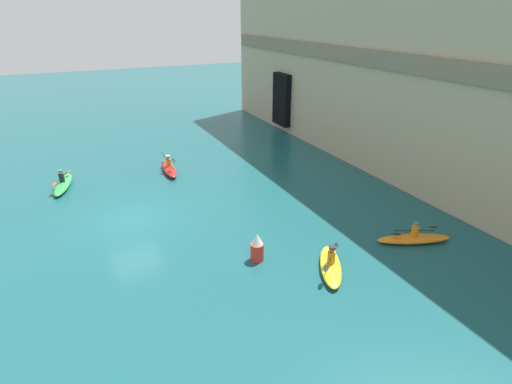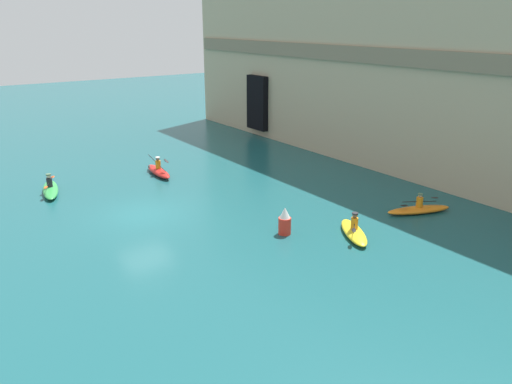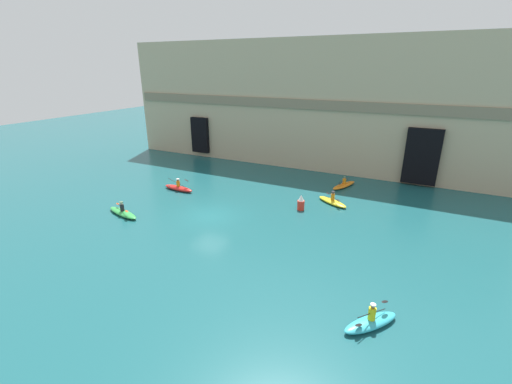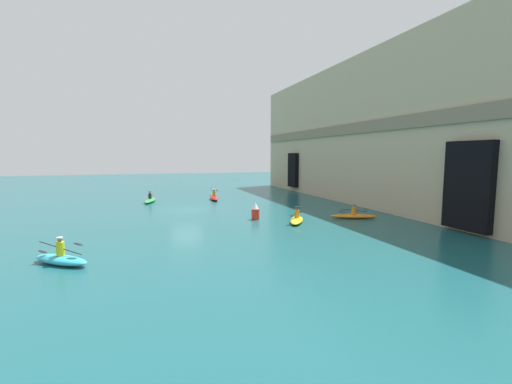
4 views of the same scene
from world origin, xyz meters
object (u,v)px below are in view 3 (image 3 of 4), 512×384
at_px(kayak_red, 178,188).
at_px(kayak_yellow, 332,201).
at_px(kayak_orange, 344,185).
at_px(kayak_green, 123,212).
at_px(kayak_cyan, 371,322).
at_px(marker_buoy, 301,203).

bearing_deg(kayak_red, kayak_yellow, 16.86).
relative_size(kayak_orange, kayak_green, 0.96).
distance_m(kayak_red, kayak_cyan, 21.38).
relative_size(kayak_orange, kayak_red, 1.06).
relative_size(kayak_red, kayak_yellow, 1.08).
relative_size(kayak_red, kayak_cyan, 1.20).
bearing_deg(kayak_yellow, kayak_cyan, 141.40).
bearing_deg(kayak_green, marker_buoy, 43.82).
bearing_deg(kayak_yellow, kayak_green, 64.51).
distance_m(kayak_cyan, kayak_yellow, 14.38).
bearing_deg(kayak_red, kayak_orange, 33.95).
xyz_separation_m(kayak_orange, kayak_red, (-13.41, -7.82, 0.05)).
bearing_deg(kayak_red, kayak_green, -89.03).
bearing_deg(kayak_cyan, kayak_yellow, 60.09).
xyz_separation_m(kayak_yellow, marker_buoy, (-1.94, -2.38, 0.37)).
bearing_deg(kayak_green, kayak_yellow, 47.39).
bearing_deg(marker_buoy, kayak_orange, 75.56).
distance_m(kayak_orange, kayak_green, 19.71).
height_order(kayak_green, marker_buoy, marker_buoy).
distance_m(kayak_green, kayak_red, 6.35).
xyz_separation_m(kayak_green, marker_buoy, (11.90, 7.13, 0.37)).
bearing_deg(kayak_yellow, kayak_orange, -58.44).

